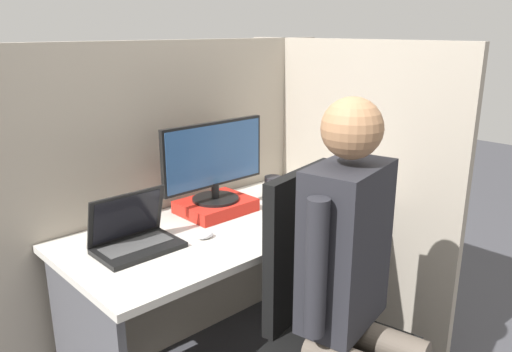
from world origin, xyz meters
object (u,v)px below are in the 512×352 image
object	(u,v)px
stapler	(310,186)
carrot_toy	(317,216)
person	(356,273)
monitor	(214,160)
coffee_mug	(273,186)
paper_box	(216,206)
laptop	(135,238)
office_chair	(321,315)

from	to	relation	value
stapler	carrot_toy	world-z (taller)	stapler
stapler	person	size ratio (longest dim) A/B	0.09
monitor	stapler	bearing A→B (deg)	-10.54
carrot_toy	coffee_mug	bearing A→B (deg)	76.09
paper_box	carrot_toy	size ratio (longest dim) A/B	2.53
carrot_toy	person	size ratio (longest dim) A/B	0.09
monitor	coffee_mug	world-z (taller)	monitor
stapler	carrot_toy	xyz separation A→B (m)	(-0.29, -0.29, -0.01)
monitor	carrot_toy	distance (m)	0.53
laptop	coffee_mug	size ratio (longest dim) A/B	3.05
monitor	person	bearing A→B (deg)	-95.63
stapler	office_chair	world-z (taller)	office_chair
laptop	paper_box	bearing A→B (deg)	12.19
laptop	coffee_mug	distance (m)	0.84
paper_box	stapler	xyz separation A→B (m)	(0.55, -0.10, -0.00)
office_chair	person	bearing A→B (deg)	-101.62
laptop	person	bearing A→B (deg)	-62.05
paper_box	person	bearing A→B (deg)	-95.65
carrot_toy	laptop	bearing A→B (deg)	158.66
laptop	person	distance (m)	0.85
stapler	coffee_mug	bearing A→B (deg)	158.90
person	monitor	bearing A→B (deg)	84.37
person	coffee_mug	world-z (taller)	person
paper_box	office_chair	xyz separation A→B (m)	(-0.05, -0.69, -0.24)
laptop	coffee_mug	world-z (taller)	laptop
monitor	laptop	bearing A→B (deg)	-167.50
monitor	coffee_mug	distance (m)	0.41
monitor	office_chair	bearing A→B (deg)	-94.19
person	coffee_mug	size ratio (longest dim) A/B	13.24
stapler	person	distance (m)	0.99
carrot_toy	coffee_mug	distance (m)	0.38
monitor	person	xyz separation A→B (m)	(-0.08, -0.86, -0.21)
monitor	person	distance (m)	0.89
stapler	carrot_toy	bearing A→B (deg)	-134.85
person	office_chair	bearing A→B (deg)	78.38
stapler	carrot_toy	distance (m)	0.42
monitor	coffee_mug	size ratio (longest dim) A/B	5.29
stapler	coffee_mug	size ratio (longest dim) A/B	1.18
stapler	coffee_mug	xyz separation A→B (m)	(-0.20, 0.08, 0.02)
stapler	laptop	bearing A→B (deg)	-179.78
monitor	laptop	world-z (taller)	monitor
laptop	person	world-z (taller)	person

